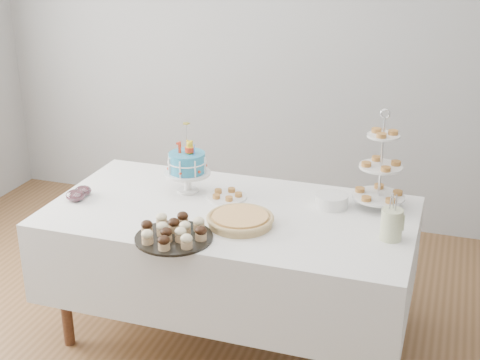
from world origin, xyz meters
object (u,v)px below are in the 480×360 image
(pie, at_px, (240,219))
(birthday_cake, at_px, (187,174))
(jam_bowl_b, at_px, (83,191))
(tiered_stand, at_px, (381,167))
(jam_bowl_a, at_px, (76,196))
(utensil_pitcher, at_px, (392,223))
(pastry_plate, at_px, (227,195))
(table, at_px, (230,249))
(cupcake_tray, at_px, (174,231))
(plate_stack, at_px, (332,201))

(pie, bearing_deg, birthday_cake, 142.67)
(jam_bowl_b, bearing_deg, tiered_stand, 12.99)
(jam_bowl_b, bearing_deg, birthday_cake, 23.57)
(birthday_cake, distance_m, jam_bowl_a, 0.62)
(jam_bowl_a, height_order, utensil_pitcher, utensil_pitcher)
(pastry_plate, height_order, jam_bowl_a, jam_bowl_a)
(table, bearing_deg, pastry_plate, 115.54)
(birthday_cake, bearing_deg, pie, -39.11)
(pastry_plate, distance_m, utensil_pitcher, 0.94)
(birthday_cake, height_order, jam_bowl_a, birthday_cake)
(jam_bowl_b, bearing_deg, jam_bowl_a, -90.00)
(pastry_plate, distance_m, jam_bowl_a, 0.82)
(table, bearing_deg, jam_bowl_b, -175.43)
(pie, height_order, jam_bowl_a, jam_bowl_a)
(cupcake_tray, xyz_separation_m, jam_bowl_b, (-0.69, 0.33, -0.02))
(birthday_cake, relative_size, pie, 1.16)
(table, height_order, pie, pie)
(jam_bowl_b, bearing_deg, plate_stack, 12.07)
(cupcake_tray, relative_size, pastry_plate, 1.70)
(cupcake_tray, xyz_separation_m, jam_bowl_a, (-0.69, 0.26, -0.01))
(cupcake_tray, height_order, jam_bowl_b, cupcake_tray)
(jam_bowl_a, bearing_deg, plate_stack, 15.16)
(plate_stack, height_order, utensil_pitcher, utensil_pitcher)
(tiered_stand, distance_m, pastry_plate, 0.84)
(tiered_stand, bearing_deg, jam_bowl_b, -167.01)
(birthday_cake, xyz_separation_m, jam_bowl_b, (-0.53, -0.23, -0.08))
(table, bearing_deg, cupcake_tray, -110.02)
(pie, xyz_separation_m, tiered_stand, (0.62, 0.45, 0.19))
(cupcake_tray, bearing_deg, birthday_cake, 106.07)
(birthday_cake, relative_size, tiered_stand, 0.73)
(plate_stack, bearing_deg, birthday_cake, -176.17)
(tiered_stand, xyz_separation_m, plate_stack, (-0.23, -0.08, -0.19))
(pie, distance_m, pastry_plate, 0.35)
(jam_bowl_a, bearing_deg, cupcake_tray, -20.27)
(jam_bowl_b, xyz_separation_m, utensil_pitcher, (1.68, -0.00, 0.06))
(table, height_order, cupcake_tray, cupcake_tray)
(utensil_pitcher, bearing_deg, cupcake_tray, -169.14)
(tiered_stand, xyz_separation_m, jam_bowl_b, (-1.57, -0.36, -0.20))
(table, relative_size, birthday_cake, 4.87)
(tiered_stand, relative_size, jam_bowl_b, 5.77)
(tiered_stand, height_order, jam_bowl_a, tiered_stand)
(birthday_cake, relative_size, pastry_plate, 1.77)
(plate_stack, xyz_separation_m, utensil_pitcher, (0.34, -0.29, 0.05))
(pastry_plate, bearing_deg, birthday_cake, 176.98)
(pastry_plate, distance_m, jam_bowl_b, 0.80)
(pastry_plate, xyz_separation_m, jam_bowl_b, (-0.77, -0.22, 0.01))
(pie, xyz_separation_m, pastry_plate, (-0.18, 0.30, -0.02))
(plate_stack, distance_m, utensil_pitcher, 0.45)
(cupcake_tray, bearing_deg, jam_bowl_a, 159.73)
(tiered_stand, relative_size, pastry_plate, 2.43)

